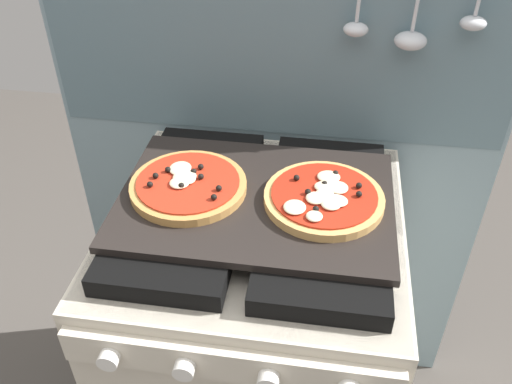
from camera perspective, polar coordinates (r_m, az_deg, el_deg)
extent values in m
cube|color=#7A939E|center=(1.42, 2.02, 3.33)|extent=(1.10, 0.03, 1.55)
cube|color=slate|center=(1.23, 2.32, 17.44)|extent=(1.08, 0.00, 0.56)
ellipsoid|color=silver|center=(1.20, 10.46, 16.49)|extent=(0.05, 0.05, 0.03)
ellipsoid|color=silver|center=(1.22, 15.96, 15.06)|extent=(0.07, 0.06, 0.04)
ellipsoid|color=silver|center=(1.22, 21.91, 16.17)|extent=(0.05, 0.04, 0.03)
cube|color=beige|center=(1.42, 0.00, -16.03)|extent=(0.60, 0.60, 0.86)
cube|color=black|center=(1.11, 0.00, -2.95)|extent=(0.59, 0.59, 0.01)
cube|color=black|center=(1.12, -7.12, -1.21)|extent=(0.24, 0.51, 0.04)
cube|color=black|center=(1.09, 7.33, -2.60)|extent=(0.24, 0.51, 0.04)
cube|color=beige|center=(0.94, -2.96, -17.69)|extent=(0.58, 0.02, 0.07)
cylinder|color=silver|center=(0.98, -15.27, -16.68)|extent=(0.04, 0.02, 0.04)
cylinder|color=silver|center=(0.94, -7.60, -18.08)|extent=(0.04, 0.02, 0.04)
cylinder|color=silver|center=(0.93, 1.29, -19.30)|extent=(0.04, 0.02, 0.04)
cube|color=black|center=(1.08, 0.00, -0.76)|extent=(0.54, 0.38, 0.02)
cylinder|color=#C18947|center=(1.09, -7.15, 0.57)|extent=(0.23, 0.23, 0.02)
cylinder|color=#B72D19|center=(1.08, -7.20, 1.04)|extent=(0.21, 0.21, 0.00)
ellipsoid|color=beige|center=(1.08, -7.20, 1.27)|extent=(0.03, 0.03, 0.01)
ellipsoid|color=beige|center=(1.07, -8.01, 1.08)|extent=(0.03, 0.03, 0.01)
ellipsoid|color=beige|center=(1.07, -8.08, 0.96)|extent=(0.04, 0.04, 0.01)
ellipsoid|color=beige|center=(1.11, -7.99, 2.49)|extent=(0.05, 0.05, 0.01)
ellipsoid|color=beige|center=(1.09, -7.53, 1.57)|extent=(0.05, 0.05, 0.01)
sphere|color=black|center=(1.07, -11.11, 0.79)|extent=(0.01, 0.01, 0.01)
sphere|color=black|center=(1.09, -10.56, 1.66)|extent=(0.01, 0.01, 0.01)
sphere|color=black|center=(1.11, -9.27, 2.34)|extent=(0.01, 0.01, 0.01)
sphere|color=black|center=(1.05, -3.94, 0.41)|extent=(0.01, 0.01, 0.01)
sphere|color=black|center=(1.11, -5.84, 2.67)|extent=(0.01, 0.01, 0.01)
sphere|color=black|center=(1.08, -5.83, 1.63)|extent=(0.01, 0.01, 0.01)
sphere|color=black|center=(1.10, -6.60, 2.18)|extent=(0.01, 0.01, 0.01)
sphere|color=black|center=(1.06, -7.86, 0.67)|extent=(0.01, 0.01, 0.01)
sphere|color=black|center=(1.03, -4.46, -0.54)|extent=(0.01, 0.01, 0.01)
cylinder|color=tan|center=(1.05, 7.14, -0.83)|extent=(0.23, 0.23, 0.02)
cylinder|color=#AD2614|center=(1.05, 7.19, -0.36)|extent=(0.21, 0.21, 0.00)
ellipsoid|color=beige|center=(1.04, 7.25, -0.22)|extent=(0.04, 0.03, 0.01)
ellipsoid|color=beige|center=(1.09, 7.66, 1.60)|extent=(0.05, 0.04, 0.01)
ellipsoid|color=beige|center=(1.02, 7.89, -1.25)|extent=(0.04, 0.04, 0.01)
ellipsoid|color=beige|center=(1.03, 6.27, -0.63)|extent=(0.04, 0.04, 0.01)
ellipsoid|color=beige|center=(0.99, 6.16, -2.55)|extent=(0.03, 0.03, 0.01)
ellipsoid|color=beige|center=(1.00, 4.09, -1.60)|extent=(0.04, 0.04, 0.01)
ellipsoid|color=beige|center=(1.03, 8.34, -0.90)|extent=(0.05, 0.04, 0.01)
ellipsoid|color=beige|center=(1.06, 8.68, 0.47)|extent=(0.04, 0.04, 0.01)
ellipsoid|color=beige|center=(1.06, 7.37, 0.53)|extent=(0.05, 0.04, 0.01)
sphere|color=black|center=(1.05, 10.80, -0.21)|extent=(0.01, 0.01, 0.01)
sphere|color=black|center=(1.06, 7.23, 0.86)|extent=(0.01, 0.01, 0.01)
sphere|color=black|center=(1.07, 4.29, 1.51)|extent=(0.01, 0.01, 0.01)
sphere|color=black|center=(1.07, 10.79, 0.68)|extent=(0.01, 0.01, 0.01)
sphere|color=black|center=(1.00, 6.32, -1.80)|extent=(0.01, 0.01, 0.01)
sphere|color=black|center=(1.10, 8.37, 1.97)|extent=(0.01, 0.01, 0.01)
sphere|color=black|center=(1.04, 5.49, 0.02)|extent=(0.01, 0.01, 0.01)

